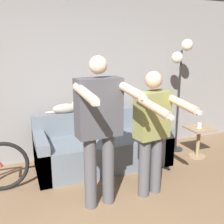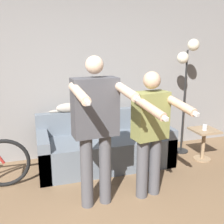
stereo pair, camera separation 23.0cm
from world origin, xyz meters
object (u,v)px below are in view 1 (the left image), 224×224
Objects in this scene: couch at (103,148)px; cat at (66,108)px; person_left at (100,123)px; floor_lamp at (181,64)px; side_table at (199,136)px; cup at (200,126)px; person_right at (153,128)px.

cat is (-0.48, 0.31, 0.61)m from couch.
person_left is 2.17m from floor_lamp.
person_left is at bearing -159.93° from side_table.
couch is at bearing 168.17° from cup.
couch is 1.21m from person_right.
floor_lamp is 1.05m from cup.
person_left is 1.33m from cat.
side_table is (1.29, 0.72, -0.51)m from person_right.
person_right is at bearing -60.13° from cat.
person_right is 0.80× the size of floor_lamp.
person_left is 2.09m from cup.
couch is 3.85× the size of cat.
person_right is at bearing -150.94° from side_table.
side_table is at bearing 48.64° from cup.
cup is (1.93, 0.68, -0.44)m from person_left.
cat is at bearing 146.96° from couch.
person_right is 1.71m from floor_lamp.
side_table is 0.20m from cup.
couch is 1.89m from floor_lamp.
floor_lamp is at bearing 35.22° from person_right.
person_left is at bearing -110.51° from couch.
floor_lamp is 21.74× the size of cup.
couch is 3.92× the size of side_table.
cup is at bearing -17.39° from cat.
person_left reaches higher than person_right.
cup is at bearing -131.36° from side_table.
cat is 5.93× the size of cup.
side_table is (1.57, -0.30, 0.08)m from couch.
side_table is 5.82× the size of cup.
side_table is at bearing -68.86° from floor_lamp.
side_table is at bearing -16.47° from cat.
couch reaches higher than side_table.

